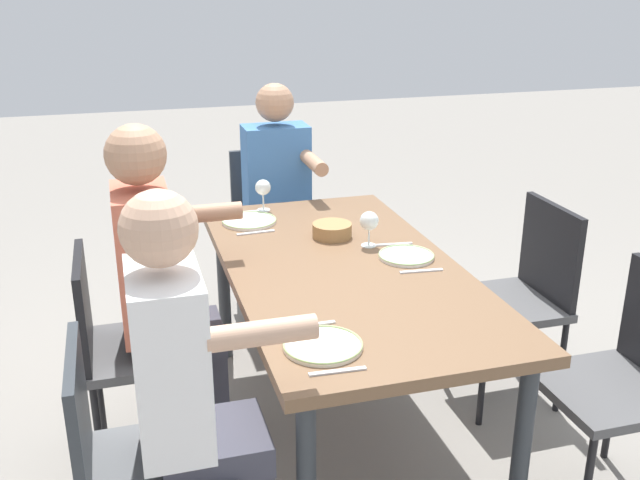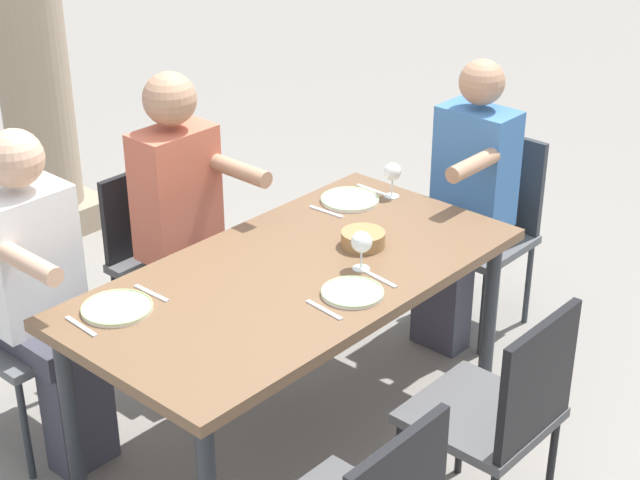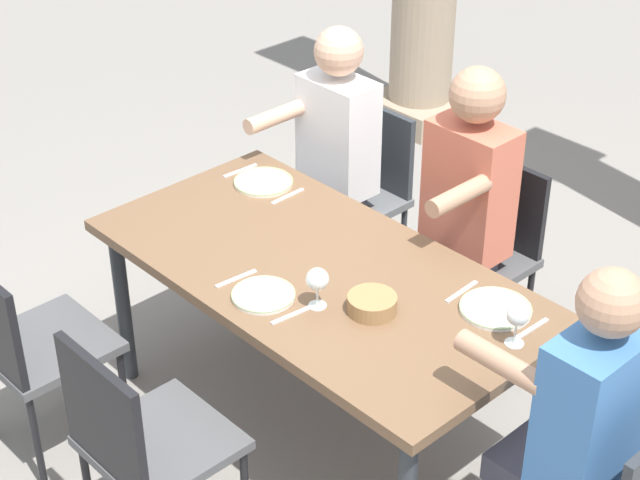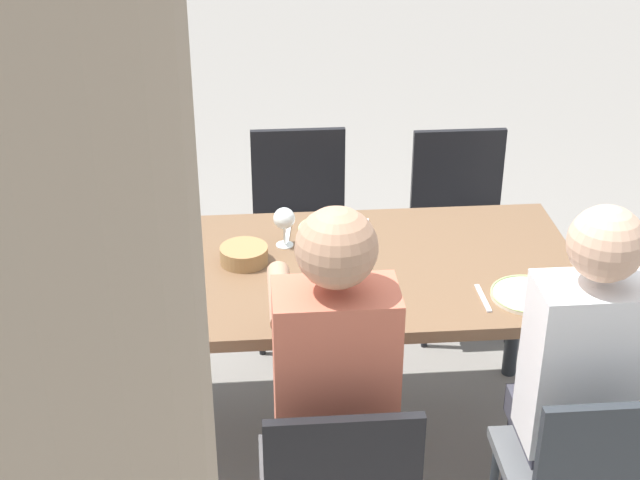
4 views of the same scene
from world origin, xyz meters
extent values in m
plane|color=gray|center=(0.00, 0.00, 0.00)|extent=(16.00, 16.00, 0.00)
cube|color=brown|center=(0.00, 0.00, 0.74)|extent=(1.73, 0.88, 0.04)
cylinder|color=#2D3338|center=(-0.79, 0.36, 0.36)|extent=(0.06, 0.06, 0.72)
cylinder|color=#2D3338|center=(0.79, 0.36, 0.36)|extent=(0.06, 0.06, 0.72)
cylinder|color=#2D3338|center=(-0.79, -0.36, 0.36)|extent=(0.06, 0.06, 0.72)
cylinder|color=#2D3338|center=(0.79, -0.36, 0.36)|extent=(0.06, 0.06, 0.72)
cube|color=#5B5E61|center=(-0.65, 0.78, 0.46)|extent=(0.44, 0.44, 0.04)
cube|color=#2D3338|center=(-0.65, 0.98, 0.67)|extent=(0.42, 0.03, 0.41)
cube|color=#4F4F50|center=(-0.65, -0.78, 0.46)|extent=(0.44, 0.44, 0.04)
cube|color=black|center=(-0.65, -0.98, 0.67)|extent=(0.42, 0.03, 0.42)
cylinder|color=black|center=(-0.46, -0.59, 0.22)|extent=(0.03, 0.03, 0.44)
cylinder|color=black|center=(-0.84, -0.59, 0.22)|extent=(0.03, 0.03, 0.44)
cylinder|color=black|center=(-0.46, -0.97, 0.22)|extent=(0.03, 0.03, 0.44)
cylinder|color=black|center=(-0.84, -0.97, 0.22)|extent=(0.03, 0.03, 0.44)
cube|color=black|center=(0.08, 0.98, 0.68)|extent=(0.42, 0.03, 0.40)
cube|color=#4F4F50|center=(0.08, -0.78, 0.46)|extent=(0.44, 0.44, 0.04)
cube|color=black|center=(0.08, -0.98, 0.68)|extent=(0.42, 0.03, 0.44)
cylinder|color=black|center=(0.27, -0.59, 0.22)|extent=(0.03, 0.03, 0.44)
cylinder|color=black|center=(-0.11, -0.59, 0.22)|extent=(0.03, 0.03, 0.44)
cylinder|color=black|center=(0.27, -0.97, 0.22)|extent=(0.03, 0.03, 0.44)
cylinder|color=black|center=(-0.11, -0.97, 0.22)|extent=(0.03, 0.03, 0.44)
cube|color=#5B5E61|center=(1.21, 0.00, 0.44)|extent=(0.44, 0.44, 0.04)
cylinder|color=#2D3338|center=(1.02, 0.19, 0.21)|extent=(0.03, 0.03, 0.42)
cylinder|color=#2D3338|center=(1.02, -0.19, 0.21)|extent=(0.03, 0.03, 0.42)
cube|color=#3F3F4C|center=(-0.65, 0.52, 0.23)|extent=(0.24, 0.14, 0.46)
cube|color=#3F3F4C|center=(-0.65, 0.61, 0.51)|extent=(0.28, 0.32, 0.10)
cube|color=white|center=(-0.65, 0.72, 0.82)|extent=(0.34, 0.20, 0.52)
sphere|color=tan|center=(-0.65, 0.72, 1.21)|extent=(0.21, 0.21, 0.21)
cylinder|color=tan|center=(-0.79, 0.48, 0.94)|extent=(0.07, 0.30, 0.07)
cube|color=#3F3F4C|center=(0.08, 0.63, 0.51)|extent=(0.28, 0.32, 0.10)
cube|color=#CC664C|center=(0.08, 0.74, 0.84)|extent=(0.34, 0.20, 0.55)
sphere|color=tan|center=(0.08, 0.74, 1.24)|extent=(0.22, 0.22, 0.22)
cylinder|color=tan|center=(0.22, 0.50, 0.96)|extent=(0.07, 0.30, 0.07)
cube|color=#3F3F4C|center=(0.96, 0.00, 0.23)|extent=(0.14, 0.24, 0.46)
cube|color=#3F3F4C|center=(1.05, 0.00, 0.51)|extent=(0.32, 0.28, 0.10)
cylinder|color=tan|center=(0.92, -0.14, 0.94)|extent=(0.30, 0.07, 0.07)
cylinder|color=silver|center=(-0.61, 0.26, 0.77)|extent=(0.25, 0.25, 0.01)
torus|color=#A0BE77|center=(-0.61, 0.26, 0.78)|extent=(0.25, 0.25, 0.01)
cube|color=silver|center=(-0.76, 0.26, 0.77)|extent=(0.02, 0.17, 0.01)
cube|color=silver|center=(-0.46, 0.26, 0.77)|extent=(0.02, 0.17, 0.01)
cylinder|color=white|center=(0.01, -0.27, 0.77)|extent=(0.22, 0.22, 0.01)
torus|color=#A4C786|center=(0.01, -0.27, 0.78)|extent=(0.22, 0.22, 0.01)
cylinder|color=white|center=(0.17, -0.17, 0.77)|extent=(0.06, 0.06, 0.00)
cylinder|color=white|center=(0.17, -0.17, 0.81)|extent=(0.01, 0.01, 0.07)
sphere|color=white|center=(0.17, -0.17, 0.88)|extent=(0.08, 0.08, 0.08)
cube|color=silver|center=(-0.14, -0.27, 0.77)|extent=(0.03, 0.17, 0.01)
cube|color=silver|center=(0.16, -0.27, 0.77)|extent=(0.04, 0.17, 0.01)
cylinder|color=white|center=(0.61, 0.25, 0.77)|extent=(0.25, 0.25, 0.01)
torus|color=#A4C786|center=(0.61, 0.25, 0.78)|extent=(0.25, 0.25, 0.01)
cylinder|color=white|center=(0.77, 0.15, 0.77)|extent=(0.06, 0.06, 0.00)
cylinder|color=white|center=(0.77, 0.15, 0.81)|extent=(0.01, 0.01, 0.08)
sphere|color=white|center=(0.77, 0.15, 0.88)|extent=(0.07, 0.07, 0.07)
cube|color=silver|center=(0.46, 0.25, 0.77)|extent=(0.03, 0.17, 0.01)
cube|color=silver|center=(0.76, 0.25, 0.77)|extent=(0.02, 0.17, 0.01)
cylinder|color=#9E7547|center=(0.32, -0.05, 0.80)|extent=(0.17, 0.17, 0.06)
camera|label=1|loc=(-2.50, 0.81, 1.85)|focal=40.77mm
camera|label=2|loc=(-2.37, -2.24, 2.51)|focal=56.66mm
camera|label=3|loc=(2.32, -2.17, 2.86)|focal=59.08mm
camera|label=4|loc=(0.29, 2.85, 2.38)|focal=52.41mm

